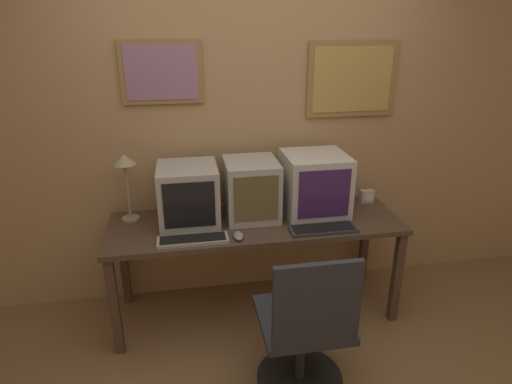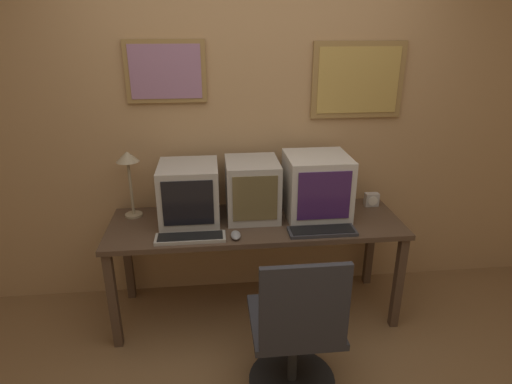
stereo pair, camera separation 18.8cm
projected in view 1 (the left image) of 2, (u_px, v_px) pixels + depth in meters
name	position (u px, v px, depth m)	size (l,w,h in m)	color
wall_back	(247.00, 129.00, 3.13)	(8.00, 0.08, 2.60)	tan
desk	(256.00, 231.00, 3.00)	(2.02, 0.65, 0.74)	#4C3828
monitor_left	(188.00, 194.00, 2.90)	(0.40, 0.42, 0.40)	#B7B2A8
monitor_center	(251.00, 189.00, 2.99)	(0.36, 0.40, 0.41)	#B7B2A8
monitor_right	(315.00, 184.00, 3.03)	(0.43, 0.43, 0.44)	beige
keyboard_main	(193.00, 240.00, 2.69)	(0.45, 0.14, 0.03)	#A8A399
keyboard_side	(323.00, 229.00, 2.83)	(0.45, 0.15, 0.03)	#333338
mouse_near_keyboard	(238.00, 236.00, 2.73)	(0.06, 0.12, 0.04)	gray
desk_clock	(367.00, 196.00, 3.26)	(0.10, 0.06, 0.10)	#B7B2AD
desk_lamp	(125.00, 169.00, 2.86)	(0.16, 0.16, 0.48)	tan
office_chair	(305.00, 334.00, 2.40)	(0.52, 0.52, 0.95)	black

